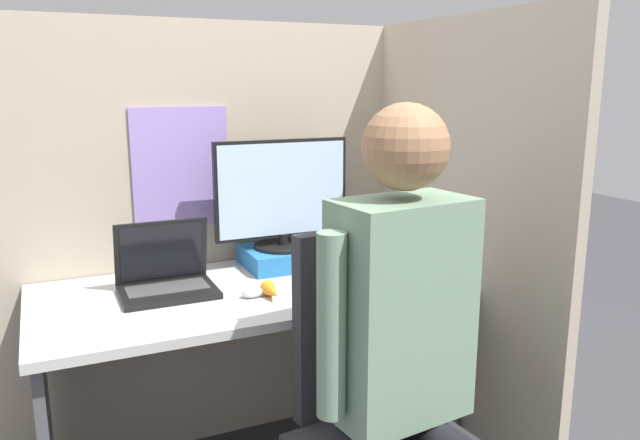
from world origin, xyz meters
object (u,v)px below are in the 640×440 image
at_px(paper_box, 283,256).
at_px(laptop, 166,279).
at_px(monitor, 282,195).
at_px(stapler, 391,257).
at_px(person, 410,344).
at_px(carrot_toy, 272,291).
at_px(office_chair, 381,414).

xyz_separation_m(paper_box, laptop, (-0.46, -0.14, 0.01)).
bearing_deg(monitor, paper_box, -90.00).
relative_size(laptop, stapler, 2.07).
bearing_deg(laptop, monitor, 16.67).
xyz_separation_m(stapler, person, (-0.41, -0.78, 0.03)).
xyz_separation_m(carrot_toy, office_chair, (0.16, -0.43, -0.24)).
height_order(paper_box, laptop, laptop).
distance_m(stapler, carrot_toy, 0.59).
bearing_deg(stapler, paper_box, 159.12).
relative_size(laptop, carrot_toy, 2.61).
relative_size(paper_box, person, 0.21).
bearing_deg(monitor, office_chair, -90.72).
xyz_separation_m(paper_box, stapler, (0.38, -0.15, -0.01)).
height_order(stapler, person, person).
bearing_deg(laptop, stapler, -0.69).
distance_m(paper_box, monitor, 0.24).
height_order(paper_box, carrot_toy, paper_box).
height_order(paper_box, person, person).
bearing_deg(stapler, carrot_toy, -160.97).
relative_size(office_chair, person, 0.74).
bearing_deg(carrot_toy, person, -76.54).
relative_size(paper_box, office_chair, 0.29).
relative_size(monitor, carrot_toy, 4.39).
height_order(monitor, laptop, monitor).
bearing_deg(stapler, monitor, 158.76).
bearing_deg(monitor, laptop, -163.33).
xyz_separation_m(laptop, office_chair, (0.45, -0.63, -0.26)).
xyz_separation_m(laptop, carrot_toy, (0.29, -0.20, -0.02)).
bearing_deg(carrot_toy, paper_box, 63.27).
height_order(stapler, office_chair, office_chair).
bearing_deg(office_chair, stapler, 57.67).
xyz_separation_m(paper_box, office_chair, (-0.01, -0.77, -0.25)).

